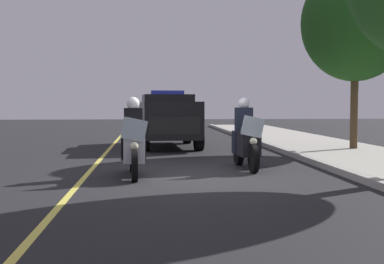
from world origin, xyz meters
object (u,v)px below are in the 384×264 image
at_px(police_motorcycle_lead_right, 246,140).
at_px(police_suv, 168,118).
at_px(tree_far_back, 356,23).
at_px(police_motorcycle_lead_left, 134,144).

height_order(police_motorcycle_lead_right, police_suv, police_suv).
relative_size(police_motorcycle_lead_right, tree_far_back, 0.36).
relative_size(police_motorcycle_lead_left, tree_far_back, 0.36).
distance_m(police_motorcycle_lead_right, tree_far_back, 6.98).
height_order(police_motorcycle_lead_left, police_suv, police_suv).
height_order(police_motorcycle_lead_left, police_motorcycle_lead_right, same).
xyz_separation_m(police_motorcycle_lead_left, police_motorcycle_lead_right, (-1.06, 2.66, 0.00)).
distance_m(police_suv, tree_far_back, 7.17).
bearing_deg(police_suv, police_motorcycle_lead_right, 14.49).
bearing_deg(police_motorcycle_lead_left, police_suv, 172.23).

